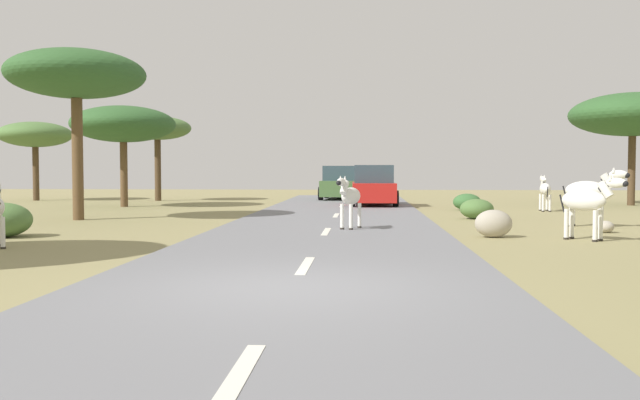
% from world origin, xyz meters
% --- Properties ---
extents(ground_plane, '(90.00, 90.00, 0.00)m').
position_xyz_m(ground_plane, '(0.00, 0.00, 0.00)').
color(ground_plane, '#8E8456').
extents(road, '(6.00, 64.00, 0.05)m').
position_xyz_m(road, '(0.11, 0.00, 0.03)').
color(road, slate).
rests_on(road, ground_plane).
extents(lane_markings, '(0.16, 56.00, 0.01)m').
position_xyz_m(lane_markings, '(0.11, -1.00, 0.05)').
color(lane_markings, silver).
rests_on(lane_markings, road).
extents(zebra_0, '(0.74, 1.42, 1.40)m').
position_xyz_m(zebra_0, '(0.68, 8.84, 0.88)').
color(zebra_0, silver).
rests_on(zebra_0, road).
extents(zebra_1, '(1.63, 1.06, 1.66)m').
position_xyz_m(zebra_1, '(7.34, 10.45, 0.99)').
color(zebra_1, silver).
rests_on(zebra_1, ground_plane).
extents(zebra_2, '(1.28, 1.23, 1.49)m').
position_xyz_m(zebra_2, '(6.07, 6.74, 0.89)').
color(zebra_2, silver).
rests_on(zebra_2, ground_plane).
extents(zebra_3, '(0.47, 1.49, 1.40)m').
position_xyz_m(zebra_3, '(7.99, 17.68, 0.84)').
color(zebra_3, silver).
rests_on(zebra_3, ground_plane).
extents(car_0, '(2.19, 4.43, 1.74)m').
position_xyz_m(car_0, '(-0.17, 26.71, 0.85)').
color(car_0, '#476B38').
rests_on(car_0, road).
extents(car_1, '(2.09, 4.37, 1.74)m').
position_xyz_m(car_1, '(1.45, 20.80, 0.85)').
color(car_1, red).
rests_on(car_1, road).
extents(tree_2, '(3.42, 3.42, 4.32)m').
position_xyz_m(tree_2, '(-9.50, 25.31, 3.67)').
color(tree_2, '#4C3823').
rests_on(tree_2, ground_plane).
extents(tree_3, '(4.30, 4.30, 5.36)m').
position_xyz_m(tree_3, '(-8.00, 12.10, 4.56)').
color(tree_3, brown).
rests_on(tree_3, ground_plane).
extents(tree_4, '(5.47, 5.47, 5.00)m').
position_xyz_m(tree_4, '(12.96, 22.24, 4.03)').
color(tree_4, '#4C3823').
rests_on(tree_4, ground_plane).
extents(tree_5, '(4.43, 4.43, 4.32)m').
position_xyz_m(tree_5, '(-9.24, 19.66, 3.52)').
color(tree_5, brown).
rests_on(tree_5, ground_plane).
extents(tree_6, '(3.71, 3.71, 4.05)m').
position_xyz_m(tree_6, '(-15.87, 25.17, 3.38)').
color(tree_6, '#4C3823').
rests_on(tree_6, ground_plane).
extents(bush_0, '(1.36, 1.23, 0.82)m').
position_xyz_m(bush_0, '(-7.48, 6.62, 0.41)').
color(bush_0, '#4C7038').
rests_on(bush_0, ground_plane).
extents(bush_1, '(1.09, 0.98, 0.66)m').
position_xyz_m(bush_1, '(5.10, 18.08, 0.33)').
color(bush_1, '#386633').
rests_on(bush_1, ground_plane).
extents(bush_4, '(1.09, 0.98, 0.65)m').
position_xyz_m(bush_4, '(4.70, 13.34, 0.33)').
color(bush_4, '#4C7038').
rests_on(bush_4, ground_plane).
extents(rock_0, '(0.40, 0.43, 0.30)m').
position_xyz_m(rock_0, '(7.18, 8.72, 0.15)').
color(rock_0, '#A89E8C').
rests_on(rock_0, ground_plane).
extents(rock_1, '(0.87, 0.61, 0.66)m').
position_xyz_m(rock_1, '(4.10, 7.30, 0.33)').
color(rock_1, '#A89E8C').
rests_on(rock_1, ground_plane).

